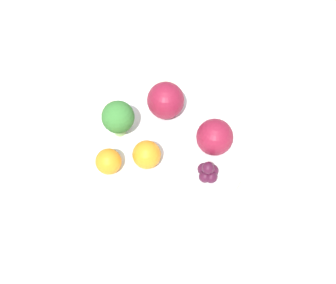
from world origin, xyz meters
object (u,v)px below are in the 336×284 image
(orange_back, at_px, (108,161))
(bowl, at_px, (168,151))
(apple_red, at_px, (166,100))
(grape_cluster, at_px, (208,172))
(broccoli, at_px, (118,118))
(orange_front, at_px, (147,155))
(apple_green, at_px, (215,137))

(orange_back, bearing_deg, bowl, 71.67)
(apple_red, height_order, grape_cluster, apple_red)
(broccoli, bearing_deg, apple_red, 76.06)
(broccoli, distance_m, orange_back, 0.07)
(apple_red, distance_m, orange_back, 0.13)
(broccoli, height_order, orange_back, broccoli)
(bowl, bearing_deg, apple_red, 140.57)
(broccoli, xyz_separation_m, grape_cluster, (0.14, 0.04, -0.02))
(orange_front, distance_m, grape_cluster, 0.09)
(bowl, distance_m, orange_back, 0.10)
(bowl, relative_size, apple_red, 4.18)
(apple_red, relative_size, apple_green, 1.06)
(apple_red, bearing_deg, apple_green, 4.77)
(broccoli, bearing_deg, grape_cluster, 16.55)
(orange_front, bearing_deg, apple_green, 62.24)
(broccoli, xyz_separation_m, apple_green, (0.11, 0.08, -0.01))
(broccoli, relative_size, orange_back, 1.67)
(orange_front, bearing_deg, grape_cluster, 31.99)
(apple_green, xyz_separation_m, orange_front, (-0.05, -0.09, -0.01))
(apple_green, height_order, grape_cluster, apple_green)
(broccoli, bearing_deg, orange_front, -4.04)
(apple_green, bearing_deg, broccoli, -143.67)
(apple_green, relative_size, orange_front, 1.31)
(apple_green, xyz_separation_m, grape_cluster, (0.03, -0.04, -0.02))
(orange_front, xyz_separation_m, orange_back, (-0.03, -0.05, -0.00))
(apple_red, bearing_deg, orange_back, -81.29)
(broccoli, distance_m, apple_green, 0.14)
(apple_red, relative_size, grape_cluster, 1.67)
(bowl, relative_size, apple_green, 4.42)
(bowl, bearing_deg, grape_cluster, 4.76)
(apple_red, distance_m, apple_green, 0.10)
(bowl, height_order, apple_red, apple_red)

